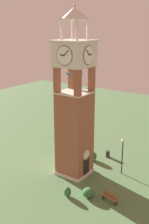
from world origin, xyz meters
TOP-DOWN VIEW (x-y plane):
  - ground at (0.00, 0.00)m, footprint 80.00×80.00m
  - clock_tower at (0.00, -0.00)m, footprint 3.67×3.67m
  - park_bench at (-2.58, -5.86)m, footprint 0.76×1.66m
  - lamp_post at (2.83, -4.37)m, footprint 0.36×0.36m
  - trash_bin at (5.59, -1.13)m, footprint 0.52×0.52m
  - shrub_near_entry at (3.72, -0.09)m, footprint 0.98×0.98m
  - shrub_left_of_tower at (-3.07, -3.79)m, footprint 1.16×1.16m
  - shrub_behind_bench at (-4.19, -2.12)m, footprint 0.70×0.70m

SIDE VIEW (x-z plane):
  - ground at x=0.00m, z-range 0.00..0.00m
  - trash_bin at x=5.59m, z-range 0.00..0.80m
  - shrub_left_of_tower at x=-3.07m, z-range 0.00..0.91m
  - park_bench at x=-2.58m, z-range 0.01..0.96m
  - shrub_behind_bench at x=-4.19m, z-range 0.00..1.00m
  - shrub_near_entry at x=3.72m, z-range 0.00..1.09m
  - lamp_post at x=2.83m, z-range 0.77..4.84m
  - clock_tower at x=0.00m, z-range -1.63..16.04m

